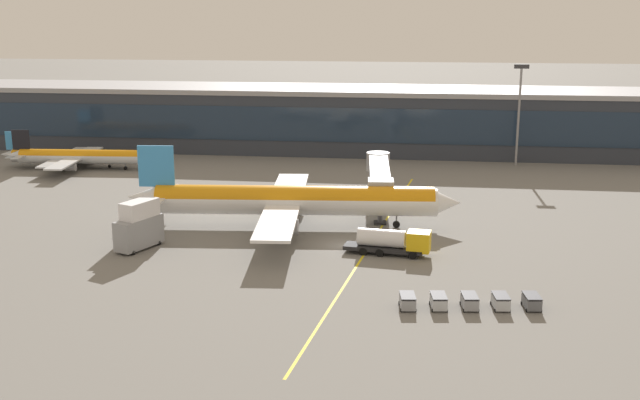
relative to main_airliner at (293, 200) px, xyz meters
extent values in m
plane|color=slate|center=(7.99, -8.26, -3.86)|extent=(700.00, 700.00, 0.00)
cube|color=yellow|center=(11.57, -6.26, -3.86)|extent=(10.18, 79.42, 0.01)
cube|color=#2D333D|center=(15.70, 60.87, 2.42)|extent=(190.88, 18.79, 12.56)
cube|color=#1E2D42|center=(15.70, 51.41, 3.05)|extent=(185.16, 0.16, 7.03)
cube|color=#99999E|center=(15.70, 60.87, 9.20)|extent=(194.70, 19.17, 1.00)
cylinder|color=white|center=(0.29, 0.02, -0.14)|extent=(40.05, 7.17, 3.89)
cylinder|color=orange|center=(0.29, 0.02, 0.21)|extent=(39.24, 6.95, 3.73)
cone|color=white|center=(21.51, 1.78, -0.14)|extent=(4.18, 4.00, 3.70)
cone|color=white|center=(-21.13, -1.75, 0.24)|extent=(4.92, 3.68, 3.31)
cube|color=#388CD1|center=(-19.08, -1.58, 4.72)|extent=(5.07, 0.78, 5.83)
cube|color=white|center=(-18.90, 2.34, 0.44)|extent=(2.51, 6.37, 0.24)
cube|color=white|center=(-18.26, -5.42, 0.44)|extent=(2.51, 6.37, 0.24)
cube|color=white|center=(-2.06, 10.18, -0.44)|extent=(6.17, 17.08, 0.40)
cube|color=white|center=(-0.36, -10.38, -0.44)|extent=(6.17, 17.08, 0.40)
cylinder|color=#939399|center=(-0.82, 7.26, -1.81)|extent=(3.16, 2.38, 2.14)
cylinder|color=#939399|center=(0.39, -7.30, -1.81)|extent=(3.16, 2.38, 2.14)
cylinder|color=black|center=(14.59, 1.21, -3.36)|extent=(1.03, 0.48, 1.00)
cylinder|color=slate|center=(14.59, 1.21, -2.47)|extent=(0.20, 0.20, 1.77)
cylinder|color=black|center=(-2.24, 1.57, -3.36)|extent=(1.03, 0.48, 1.00)
cylinder|color=slate|center=(-2.24, 1.57, -2.47)|extent=(0.20, 0.20, 1.77)
cylinder|color=black|center=(-1.95, -1.92, -3.36)|extent=(1.03, 0.48, 1.00)
cylinder|color=slate|center=(-1.95, -1.92, -2.47)|extent=(0.20, 0.20, 1.77)
cube|color=#B2B7BC|center=(11.48, 13.36, 1.16)|extent=(4.44, 20.82, 2.80)
cube|color=#232328|center=(11.53, 13.36, 1.16)|extent=(4.33, 17.54, 1.54)
cube|color=#9EA3A8|center=(12.20, 3.05, 1.16)|extent=(3.82, 3.44, 2.94)
cylinder|color=#4C4C51|center=(12.20, 3.05, -2.05)|extent=(0.70, 0.70, 3.61)
cube|color=#262628|center=(12.20, 3.05, -3.71)|extent=(1.92, 1.92, 0.30)
cylinder|color=gray|center=(10.75, 23.67, 1.16)|extent=(3.90, 3.90, 3.08)
cylinder|color=gray|center=(10.75, 23.67, -2.05)|extent=(1.80, 1.80, 3.61)
cube|color=#232326|center=(13.34, -10.95, -3.11)|extent=(10.24, 3.77, 0.50)
cube|color=yellow|center=(17.71, -11.52, -1.86)|extent=(3.10, 2.84, 2.50)
cube|color=black|center=(18.96, -11.68, -1.36)|extent=(0.45, 2.30, 1.12)
cylinder|color=silver|center=(13.07, -10.92, -1.76)|extent=(6.23, 2.95, 2.20)
cylinder|color=black|center=(17.30, -10.27, -3.36)|extent=(1.04, 0.48, 1.00)
cylinder|color=black|center=(17.00, -12.63, -3.36)|extent=(1.04, 0.48, 1.00)
cylinder|color=black|center=(13.20, -9.74, -3.36)|extent=(1.04, 0.48, 1.00)
cylinder|color=black|center=(12.89, -12.09, -3.36)|extent=(1.04, 0.48, 1.00)
cylinder|color=black|center=(11.12, -9.47, -3.36)|extent=(1.04, 0.48, 1.00)
cylinder|color=black|center=(10.81, -11.82, -3.36)|extent=(1.04, 0.48, 1.00)
cube|color=gray|center=(-17.93, -12.65, -1.66)|extent=(4.96, 7.24, 3.80)
cube|color=silver|center=(-17.80, -12.34, 1.34)|extent=(4.18, 5.62, 2.20)
cylinder|color=black|center=(-17.83, -15.28, -3.56)|extent=(0.46, 0.65, 0.60)
cylinder|color=black|center=(-19.90, -14.40, -3.56)|extent=(0.46, 0.65, 0.60)
cylinder|color=black|center=(-15.97, -10.90, -3.56)|extent=(0.46, 0.65, 0.60)
cylinder|color=black|center=(-18.04, -10.02, -3.56)|extent=(0.46, 0.65, 0.60)
cube|color=gray|center=(16.60, -28.79, -3.13)|extent=(1.80, 2.76, 1.10)
cube|color=#333338|center=(16.60, -28.79, -2.43)|extent=(1.84, 2.82, 0.10)
cylinder|color=black|center=(15.73, -27.85, -3.68)|extent=(0.16, 0.37, 0.36)
cylinder|color=black|center=(17.22, -27.67, -3.68)|extent=(0.16, 0.37, 0.36)
cylinder|color=black|center=(15.98, -29.92, -3.68)|extent=(0.16, 0.37, 0.36)
cylinder|color=black|center=(17.47, -29.74, -3.68)|extent=(0.16, 0.37, 0.36)
cube|color=#B2B7BC|center=(19.78, -28.41, -3.13)|extent=(1.80, 2.76, 1.10)
cube|color=#333338|center=(19.78, -28.41, -2.43)|extent=(1.84, 2.82, 0.10)
cylinder|color=black|center=(18.91, -27.47, -3.68)|extent=(0.16, 0.37, 0.36)
cylinder|color=black|center=(20.40, -27.29, -3.68)|extent=(0.16, 0.37, 0.36)
cylinder|color=black|center=(19.16, -29.53, -3.68)|extent=(0.16, 0.37, 0.36)
cylinder|color=black|center=(20.65, -29.35, -3.68)|extent=(0.16, 0.37, 0.36)
cube|color=gray|center=(22.96, -28.03, -3.13)|extent=(1.80, 2.76, 1.10)
cube|color=#333338|center=(22.96, -28.03, -2.43)|extent=(1.84, 2.82, 0.10)
cylinder|color=black|center=(22.09, -27.09, -3.68)|extent=(0.16, 0.37, 0.36)
cylinder|color=black|center=(23.58, -26.91, -3.68)|extent=(0.16, 0.37, 0.36)
cylinder|color=black|center=(22.34, -29.15, -3.68)|extent=(0.16, 0.37, 0.36)
cylinder|color=black|center=(23.83, -28.97, -3.68)|extent=(0.16, 0.37, 0.36)
cube|color=#B2B7BC|center=(26.13, -27.65, -3.13)|extent=(1.80, 2.76, 1.10)
cube|color=#333338|center=(26.13, -27.65, -2.43)|extent=(1.84, 2.82, 0.10)
cylinder|color=black|center=(25.26, -26.70, -3.68)|extent=(0.16, 0.37, 0.36)
cylinder|color=black|center=(26.75, -26.52, -3.68)|extent=(0.16, 0.37, 0.36)
cylinder|color=black|center=(25.51, -28.77, -3.68)|extent=(0.16, 0.37, 0.36)
cylinder|color=black|center=(27.00, -28.59, -3.68)|extent=(0.16, 0.37, 0.36)
cube|color=#595B60|center=(29.31, -27.26, -3.13)|extent=(1.80, 2.76, 1.10)
cube|color=#333338|center=(29.31, -27.26, -2.43)|extent=(1.84, 2.82, 0.10)
cylinder|color=black|center=(28.44, -26.32, -3.68)|extent=(0.16, 0.37, 0.36)
cylinder|color=black|center=(29.93, -26.14, -3.68)|extent=(0.16, 0.37, 0.36)
cylinder|color=black|center=(28.69, -28.39, -3.68)|extent=(0.16, 0.37, 0.36)
cylinder|color=black|center=(30.18, -28.21, -3.68)|extent=(0.16, 0.37, 0.36)
cylinder|color=silver|center=(-46.47, 34.15, -1.42)|extent=(23.94, 4.18, 2.56)
cylinder|color=orange|center=(-46.47, 34.15, -1.19)|extent=(23.46, 4.04, 2.46)
cone|color=silver|center=(-33.69, 35.02, -1.42)|extent=(2.72, 2.60, 2.43)
cone|color=silver|center=(-59.37, 33.26, -1.17)|extent=(3.21, 2.38, 2.18)
cube|color=black|center=(-57.85, 33.37, 1.78)|extent=(3.34, 0.48, 3.84)
cube|color=silver|center=(-57.52, 35.96, -1.04)|extent=(1.67, 4.18, 0.17)
cube|color=silver|center=(-57.18, 30.85, -1.04)|extent=(1.67, 4.18, 0.17)
cube|color=silver|center=(-47.94, 40.34, -1.61)|extent=(4.02, 10.21, 0.28)
cube|color=silver|center=(-47.08, 27.81, -1.61)|extent=(4.02, 10.21, 0.28)
cylinder|color=#939399|center=(-47.12, 38.59, -2.53)|extent=(2.06, 1.54, 1.41)
cylinder|color=#939399|center=(-46.51, 29.65, -2.53)|extent=(2.06, 1.54, 1.41)
cylinder|color=black|center=(-37.91, 34.73, -3.51)|extent=(0.71, 0.33, 0.70)
cylinder|color=slate|center=(-37.91, 34.73, -2.93)|extent=(0.14, 0.14, 1.16)
cylinder|color=black|center=(-47.97, 35.20, -3.51)|extent=(0.71, 0.33, 0.70)
cylinder|color=slate|center=(-47.97, 35.20, -2.93)|extent=(0.14, 0.14, 1.16)
cylinder|color=black|center=(-47.81, 32.90, -3.51)|extent=(0.71, 0.33, 0.70)
cylinder|color=slate|center=(-47.81, 32.90, -2.93)|extent=(0.14, 0.14, 1.16)
cylinder|color=#B2B7BC|center=(-49.74, 35.84, -1.68)|extent=(22.24, 4.04, 2.38)
cylinder|color=orange|center=(-49.74, 35.84, -1.47)|extent=(21.79, 3.91, 2.29)
cone|color=#B2B7BC|center=(-37.88, 36.74, -1.68)|extent=(2.55, 2.44, 2.26)
cone|color=#B2B7BC|center=(-61.72, 34.93, -1.44)|extent=(3.00, 2.23, 2.02)
cube|color=#388CD1|center=(-60.27, 35.04, 1.29)|extent=(3.10, 0.44, 3.57)
cube|color=#B2B7BC|center=(-59.95, 37.46, -1.32)|extent=(1.45, 3.89, 0.14)
cube|color=#B2B7BC|center=(-59.59, 32.71, -1.32)|extent=(1.45, 3.89, 0.14)
cube|color=#B2B7BC|center=(-51.05, 41.59, -1.86)|extent=(3.49, 9.48, 0.23)
cube|color=#B2B7BC|center=(-50.17, 29.95, -1.86)|extent=(3.49, 9.48, 0.23)
cylinder|color=#939399|center=(-50.34, 39.97, -2.69)|extent=(1.93, 1.44, 1.31)
cylinder|color=#939399|center=(-49.72, 31.66, -2.69)|extent=(1.93, 1.44, 1.31)
cylinder|color=black|center=(-41.80, 36.44, -3.57)|extent=(0.60, 0.28, 0.58)
cylinder|color=slate|center=(-41.80, 36.44, -3.07)|extent=(0.12, 0.12, 0.99)
cylinder|color=black|center=(-51.14, 36.81, -3.57)|extent=(0.60, 0.28, 0.58)
cylinder|color=slate|center=(-51.14, 36.81, -3.07)|extent=(0.12, 0.12, 0.99)
cylinder|color=black|center=(-50.98, 34.67, -3.57)|extent=(0.60, 0.28, 0.58)
cylinder|color=slate|center=(-50.98, 34.67, -3.07)|extent=(0.12, 0.12, 0.99)
cylinder|color=gray|center=(36.62, 48.87, 5.54)|extent=(0.44, 0.44, 18.80)
cube|color=#333338|center=(36.62, 48.87, 15.35)|extent=(2.80, 0.50, 0.80)
camera|label=1|loc=(16.94, -104.11, 26.38)|focal=43.43mm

